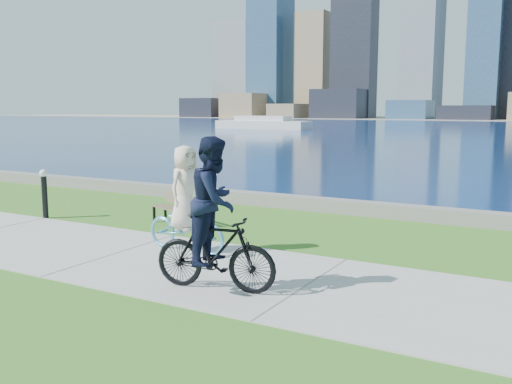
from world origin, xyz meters
TOP-DOWN VIEW (x-y plane):
  - ground at (0.00, 0.00)m, footprint 320.00×320.00m
  - concrete_path at (0.00, 0.00)m, footprint 80.00×3.50m
  - seawall at (0.00, 6.20)m, footprint 90.00×0.50m
  - bay_water at (0.00, 72.00)m, footprint 320.00×131.00m
  - ferry_near at (-27.69, 56.22)m, footprint 12.28×3.51m
  - park_bench at (-0.72, 2.79)m, footprint 1.46×0.96m
  - bollard_lamp at (-4.06, 1.81)m, footprint 0.20×0.20m
  - cyclist_woman at (1.09, 0.79)m, footprint 0.80×1.91m
  - cyclist_man at (2.88, -0.90)m, footprint 0.90×2.01m

SIDE VIEW (x-z plane):
  - ground at x=0.00m, z-range 0.00..0.00m
  - bay_water at x=0.00m, z-range 0.00..0.01m
  - concrete_path at x=0.00m, z-range 0.00..0.02m
  - seawall at x=0.00m, z-range 0.00..0.35m
  - park_bench at x=-0.72m, z-range 0.08..0.80m
  - ferry_near at x=-27.69m, z-range -0.14..1.53m
  - bollard_lamp at x=-4.06m, z-range 0.09..1.34m
  - cyclist_woman at x=1.09m, z-range -0.24..1.81m
  - cyclist_man at x=2.88m, z-range -0.17..2.18m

